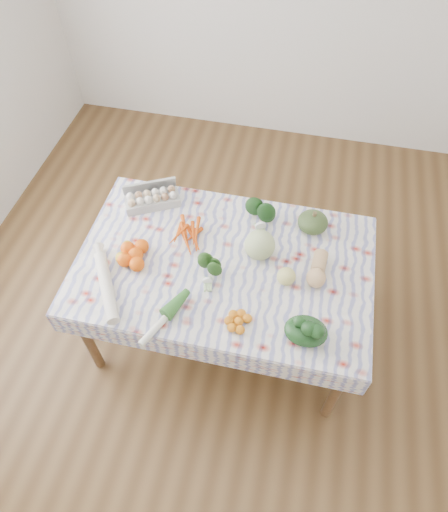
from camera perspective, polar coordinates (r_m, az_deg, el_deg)
The scene contains 16 objects.
ground at distance 3.21m, azimuth 0.00°, elevation -8.89°, with size 4.50×4.50×0.00m, color #53381C.
dining_table at distance 2.64m, azimuth 0.00°, elevation -1.87°, with size 1.60×1.00×0.75m.
tablecloth at distance 2.57m, azimuth 0.00°, elevation -0.86°, with size 1.66×1.06×0.01m, color white.
egg_carton at distance 2.86m, azimuth -8.93°, elevation 6.95°, with size 0.33×0.13×0.09m, color #B6B6B1.
carrot_bunch at distance 2.67m, azimuth -4.51°, elevation 2.58°, with size 0.22×0.20×0.04m, color #E2530E.
kale_bunch at distance 2.70m, azimuth 4.49°, elevation 5.03°, with size 0.17×0.15×0.15m, color #153812.
kabocha_squash at distance 2.73m, azimuth 11.04°, elevation 4.18°, with size 0.18×0.18×0.12m, color #3D5427.
cabbage at distance 2.54m, azimuth 4.49°, elevation 1.38°, with size 0.17×0.17×0.17m, color #B3C582.
butternut_squash at distance 2.53m, azimuth 11.69°, elevation -1.52°, with size 0.11×0.23×0.11m, color tan.
orange_cluster at distance 2.59m, azimuth -10.98°, elevation 0.17°, with size 0.26×0.26×0.09m, color #FA5B0A.
broccoli at distance 2.47m, azimuth -2.14°, elevation -2.10°, with size 0.13×0.13×0.10m, color #1F4414.
mandarin_cluster at distance 2.34m, azimuth 1.83°, elevation -8.13°, with size 0.16×0.16×0.05m, color orange.
grapefruit at distance 2.47m, azimuth 7.79°, elevation -2.53°, with size 0.10×0.10×0.10m, color #D9D472.
spinach_bag at distance 2.32m, azimuth 10.20°, elevation -9.21°, with size 0.22×0.17×0.10m, color black.
daikon at distance 2.51m, azimuth -14.48°, elevation -3.72°, with size 0.07×0.07×0.47m, color white.
leek at distance 2.37m, azimuth -7.46°, elevation -7.75°, with size 0.04×0.04×0.36m, color white.
Camera 1 is at (0.33, -1.49, 2.83)m, focal length 32.00 mm.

